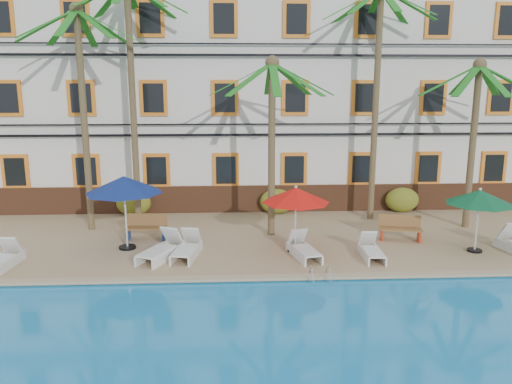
{
  "coord_description": "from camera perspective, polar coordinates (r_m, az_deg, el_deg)",
  "views": [
    {
      "loc": [
        -1.26,
        -14.58,
        5.78
      ],
      "look_at": [
        -0.38,
        3.0,
        2.0
      ],
      "focal_mm": 35.0,
      "sensor_mm": 36.0,
      "label": 1
    }
  ],
  "objects": [
    {
      "name": "ground",
      "position": [
        15.73,
        1.94,
        -9.44
      ],
      "size": [
        100.0,
        100.0,
        0.0
      ],
      "primitive_type": "plane",
      "color": "#384C23",
      "rests_on": "ground"
    },
    {
      "name": "pool_deck",
      "position": [
        20.42,
        0.78,
        -3.96
      ],
      "size": [
        30.0,
        12.0,
        0.25
      ],
      "primitive_type": "cube",
      "color": "tan",
      "rests_on": "ground"
    },
    {
      "name": "pool_coping",
      "position": [
        14.8,
        2.24,
        -9.71
      ],
      "size": [
        30.0,
        0.35,
        0.06
      ],
      "primitive_type": "cube",
      "color": "tan",
      "rests_on": "pool_deck"
    },
    {
      "name": "hotel_building",
      "position": [
        24.6,
        0.06,
        11.17
      ],
      "size": [
        25.4,
        6.44,
        10.22
      ],
      "color": "silver",
      "rests_on": "pool_deck"
    },
    {
      "name": "palm_a",
      "position": [
        19.9,
        -19.27,
        11.1
      ],
      "size": [
        4.47,
        4.47,
        8.45
      ],
      "color": "brown",
      "rests_on": "pool_deck"
    },
    {
      "name": "palm_b",
      "position": [
        20.41,
        -14.08,
        13.22
      ],
      "size": [
        4.47,
        4.47,
        9.59
      ],
      "color": "brown",
      "rests_on": "pool_deck"
    },
    {
      "name": "palm_c",
      "position": [
        18.18,
        1.83,
        8.25
      ],
      "size": [
        4.47,
        4.47,
        6.56
      ],
      "color": "brown",
      "rests_on": "pool_deck"
    },
    {
      "name": "palm_d",
      "position": [
        20.96,
        13.68,
        12.92
      ],
      "size": [
        4.47,
        4.47,
        9.4
      ],
      "color": "brown",
      "rests_on": "pool_deck"
    },
    {
      "name": "palm_e",
      "position": [
        20.93,
        23.74,
        7.7
      ],
      "size": [
        4.47,
        4.47,
        6.52
      ],
      "color": "brown",
      "rests_on": "pool_deck"
    },
    {
      "name": "shrub_left",
      "position": [
        22.17,
        -13.81,
        -1.22
      ],
      "size": [
        1.5,
        0.9,
        1.1
      ],
      "primitive_type": "ellipsoid",
      "color": "#204F16",
      "rests_on": "pool_deck"
    },
    {
      "name": "shrub_mid",
      "position": [
        21.85,
        2.42,
        -1.07
      ],
      "size": [
        1.5,
        0.9,
        1.1
      ],
      "primitive_type": "ellipsoid",
      "color": "#204F16",
      "rests_on": "pool_deck"
    },
    {
      "name": "shrub_right",
      "position": [
        23.03,
        16.35,
        -0.87
      ],
      "size": [
        1.5,
        0.9,
        1.1
      ],
      "primitive_type": "ellipsoid",
      "color": "#204F16",
      "rests_on": "pool_deck"
    },
    {
      "name": "umbrella_blue",
      "position": [
        17.36,
        -14.85,
        0.77
      ],
      "size": [
        2.62,
        2.62,
        2.62
      ],
      "color": "black",
      "rests_on": "pool_deck"
    },
    {
      "name": "umbrella_red",
      "position": [
        16.57,
        4.57,
        -0.4
      ],
      "size": [
        2.28,
        2.28,
        2.29
      ],
      "color": "black",
      "rests_on": "pool_deck"
    },
    {
      "name": "umbrella_green",
      "position": [
        18.14,
        24.19,
        -0.57
      ],
      "size": [
        2.2,
        2.2,
        2.21
      ],
      "color": "black",
      "rests_on": "pool_deck"
    },
    {
      "name": "lounger_a",
      "position": [
        17.37,
        -27.14,
        -6.85
      ],
      "size": [
        0.83,
        1.88,
        0.86
      ],
      "color": "silver",
      "rests_on": "pool_deck"
    },
    {
      "name": "lounger_b",
      "position": [
        16.6,
        -10.73,
        -6.45
      ],
      "size": [
        1.48,
        2.08,
        0.93
      ],
      "color": "silver",
      "rests_on": "pool_deck"
    },
    {
      "name": "lounger_c",
      "position": [
        16.63,
        -7.9,
        -6.4
      ],
      "size": [
        0.96,
        1.93,
        0.87
      ],
      "color": "silver",
      "rests_on": "pool_deck"
    },
    {
      "name": "lounger_d",
      "position": [
        16.53,
        5.44,
        -6.49
      ],
      "size": [
        1.02,
        1.87,
        0.84
      ],
      "color": "silver",
      "rests_on": "pool_deck"
    },
    {
      "name": "lounger_e",
      "position": [
        16.82,
        13.04,
        -6.49
      ],
      "size": [
        0.66,
        1.68,
        0.79
      ],
      "color": "silver",
      "rests_on": "pool_deck"
    },
    {
      "name": "bench_left",
      "position": [
        18.7,
        -12.42,
        -3.88
      ],
      "size": [
        1.51,
        0.52,
        0.93
      ],
      "color": "olive",
      "rests_on": "pool_deck"
    },
    {
      "name": "bench_right",
      "position": [
        18.88,
        16.21,
        -3.93
      ],
      "size": [
        1.57,
        0.8,
        0.93
      ],
      "color": "olive",
      "rests_on": "pool_deck"
    },
    {
      "name": "pool_ladder",
      "position": [
        14.88,
        7.31,
        -9.8
      ],
      "size": [
        0.54,
        0.74,
        0.74
      ],
      "color": "silver",
      "rests_on": "ground"
    }
  ]
}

